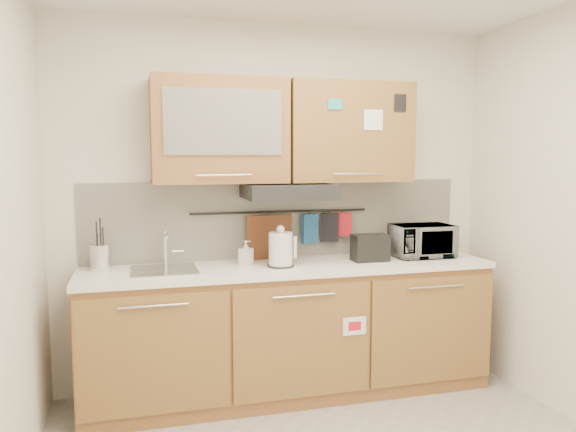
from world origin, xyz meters
TOP-DOWN VIEW (x-y plane):
  - wall_back at (0.00, 1.50)m, footprint 3.20×0.00m
  - base_cabinet at (0.00, 1.19)m, footprint 2.80×0.64m
  - countertop at (0.00, 1.19)m, footprint 2.82×0.62m
  - backsplash at (0.00, 1.49)m, footprint 2.80×0.02m
  - upper_cabinets at (-0.00, 1.32)m, footprint 1.82×0.37m
  - range_hood at (0.00, 1.25)m, footprint 0.60×0.46m
  - sink at (-0.85, 1.21)m, footprint 0.42×0.40m
  - utensil_rail at (0.00, 1.45)m, footprint 1.30×0.02m
  - utensil_crock at (-1.24, 1.32)m, footprint 0.14×0.14m
  - kettle at (-0.08, 1.13)m, footprint 0.20×0.18m
  - toaster at (0.58, 1.17)m, footprint 0.25×0.15m
  - microwave at (1.02, 1.22)m, footprint 0.43×0.29m
  - soap_bottle at (-0.30, 1.27)m, footprint 0.11×0.11m
  - cutting_board at (-0.09, 1.44)m, footprint 0.35×0.08m
  - oven_mitt at (0.22, 1.44)m, footprint 0.13×0.07m
  - dark_pouch at (0.37, 1.44)m, footprint 0.14×0.08m
  - pot_holder at (0.47, 1.44)m, footprint 0.14×0.07m

SIDE VIEW (x-z plane):
  - base_cabinet at x=0.00m, z-range -0.03..0.85m
  - countertop at x=0.00m, z-range 0.88..0.92m
  - sink at x=-0.85m, z-range 0.79..1.05m
  - soap_bottle at x=-0.30m, z-range 0.92..1.09m
  - utensil_crock at x=-1.24m, z-range 0.84..1.18m
  - toaster at x=0.58m, z-range 0.92..1.11m
  - cutting_board at x=-0.09m, z-range 0.81..1.24m
  - kettle at x=-0.08m, z-range 0.89..1.17m
  - microwave at x=1.02m, z-range 0.92..1.16m
  - oven_mitt at x=0.22m, z-range 1.02..1.24m
  - dark_pouch at x=0.37m, z-range 1.03..1.24m
  - pot_holder at x=0.47m, z-range 1.07..1.24m
  - backsplash at x=0.00m, z-range 0.92..1.48m
  - utensil_rail at x=0.00m, z-range 1.25..1.27m
  - wall_back at x=0.00m, z-range -0.30..2.90m
  - range_hood at x=0.00m, z-range 1.37..1.47m
  - upper_cabinets at x=0.00m, z-range 1.48..2.18m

